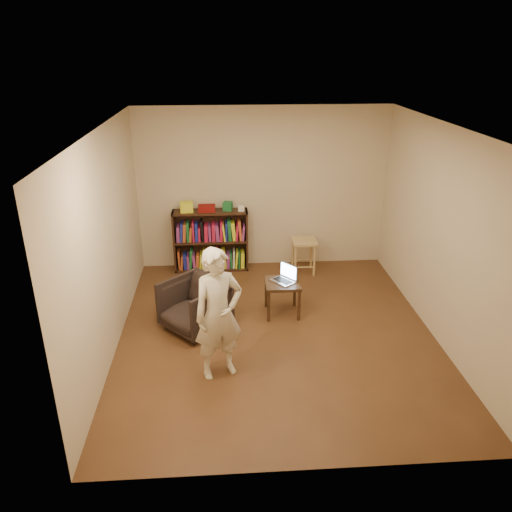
{
  "coord_description": "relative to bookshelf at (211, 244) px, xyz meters",
  "views": [
    {
      "loc": [
        -0.65,
        -5.5,
        3.45
      ],
      "look_at": [
        -0.24,
        0.35,
        0.94
      ],
      "focal_mm": 35.0,
      "sensor_mm": 36.0,
      "label": 1
    }
  ],
  "objects": [
    {
      "name": "laptop",
      "position": [
        1.03,
        -1.54,
        0.1
      ],
      "size": [
        0.37,
        0.38,
        0.24
      ],
      "rotation": [
        0.0,
        0.0,
        -0.89
      ],
      "color": "#B0B0B5",
      "rests_on": "side_table"
    },
    {
      "name": "box_white",
      "position": [
        0.5,
        -0.03,
        0.6
      ],
      "size": [
        0.11,
        0.11,
        0.08
      ],
      "primitive_type": "cube",
      "rotation": [
        0.0,
        0.0,
        -0.11
      ],
      "color": "white",
      "rests_on": "bookshelf"
    },
    {
      "name": "side_table",
      "position": [
        0.99,
        -1.58,
        -0.04
      ],
      "size": [
        0.47,
        0.47,
        0.48
      ],
      "color": "black",
      "rests_on": "floor"
    },
    {
      "name": "armchair",
      "position": [
        -0.19,
        -1.89,
        -0.1
      ],
      "size": [
        1.03,
        1.03,
        0.67
      ],
      "primitive_type": "imported",
      "rotation": [
        0.0,
        0.0,
        -0.81
      ],
      "color": "black",
      "rests_on": "floor"
    },
    {
      "name": "wall_left",
      "position": [
        -1.14,
        -2.09,
        0.86
      ],
      "size": [
        0.0,
        4.5,
        4.5
      ],
      "primitive_type": "plane",
      "rotation": [
        1.57,
        0.0,
        1.57
      ],
      "color": "beige",
      "rests_on": "floor"
    },
    {
      "name": "floor",
      "position": [
        0.86,
        -2.09,
        -0.44
      ],
      "size": [
        4.5,
        4.5,
        0.0
      ],
      "primitive_type": "plane",
      "color": "#4C2E18",
      "rests_on": "ground"
    },
    {
      "name": "person",
      "position": [
        0.13,
        -2.88,
        0.32
      ],
      "size": [
        0.65,
        0.54,
        1.51
      ],
      "primitive_type": "imported",
      "rotation": [
        0.0,
        0.0,
        0.38
      ],
      "color": "beige",
      "rests_on": "floor"
    },
    {
      "name": "red_cloth",
      "position": [
        -0.05,
        -0.0,
        0.61
      ],
      "size": [
        0.27,
        0.2,
        0.09
      ],
      "primitive_type": "cube",
      "rotation": [
        0.0,
        0.0,
        0.02
      ],
      "color": "maroon",
      "rests_on": "bookshelf"
    },
    {
      "name": "box_green",
      "position": [
        0.29,
        0.01,
        0.63
      ],
      "size": [
        0.16,
        0.16,
        0.14
      ],
      "primitive_type": "cube",
      "rotation": [
        0.0,
        0.0,
        -0.23
      ],
      "color": "#1B6631",
      "rests_on": "bookshelf"
    },
    {
      "name": "bookshelf",
      "position": [
        0.0,
        0.0,
        0.0
      ],
      "size": [
        1.2,
        0.3,
        1.0
      ],
      "color": "black",
      "rests_on": "floor"
    },
    {
      "name": "wall_back",
      "position": [
        0.86,
        0.16,
        0.86
      ],
      "size": [
        4.0,
        0.0,
        4.0
      ],
      "primitive_type": "plane",
      "rotation": [
        1.57,
        0.0,
        0.0
      ],
      "color": "beige",
      "rests_on": "floor"
    },
    {
      "name": "wall_right",
      "position": [
        2.86,
        -2.09,
        0.86
      ],
      "size": [
        0.0,
        4.5,
        4.5
      ],
      "primitive_type": "plane",
      "rotation": [
        1.57,
        0.0,
        -1.57
      ],
      "color": "beige",
      "rests_on": "floor"
    },
    {
      "name": "ceiling",
      "position": [
        0.86,
        -2.09,
        2.16
      ],
      "size": [
        4.5,
        4.5,
        0.0
      ],
      "primitive_type": "plane",
      "color": "silver",
      "rests_on": "wall_back"
    },
    {
      "name": "box_yellow",
      "position": [
        -0.36,
        -0.03,
        0.64
      ],
      "size": [
        0.21,
        0.17,
        0.16
      ],
      "primitive_type": "cube",
      "rotation": [
        0.0,
        0.0,
        0.12
      ],
      "color": "yellow",
      "rests_on": "bookshelf"
    },
    {
      "name": "stool",
      "position": [
        1.49,
        -0.26,
        0.01
      ],
      "size": [
        0.39,
        0.39,
        0.56
      ],
      "color": "tan",
      "rests_on": "floor"
    }
  ]
}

